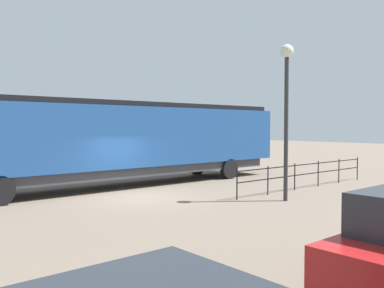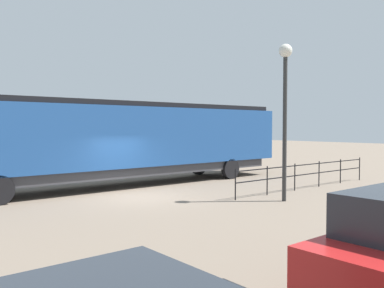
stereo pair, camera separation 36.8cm
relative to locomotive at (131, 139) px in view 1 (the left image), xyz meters
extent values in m
plane|color=#756656|center=(3.13, -1.62, -2.27)|extent=(120.00, 120.00, 0.00)
cube|color=navy|center=(0.00, -0.51, 0.12)|extent=(3.00, 18.56, 2.79)
cube|color=black|center=(0.00, 7.64, -0.30)|extent=(2.88, 2.25, 1.95)
cube|color=black|center=(0.00, -0.51, 1.63)|extent=(2.70, 17.82, 0.24)
cube|color=#38383D|center=(0.00, -0.51, -1.50)|extent=(2.70, 17.08, 0.45)
cylinder|color=black|center=(-1.35, 5.43, -1.72)|extent=(0.30, 1.10, 1.10)
cylinder|color=black|center=(1.35, 5.43, -1.72)|extent=(0.30, 1.10, 1.10)
cylinder|color=#2D2D2D|center=(7.47, 2.24, 0.52)|extent=(0.16, 0.16, 5.58)
sphere|color=silver|center=(7.47, 2.24, 3.46)|extent=(0.51, 0.51, 0.51)
cube|color=black|center=(6.14, 5.66, -1.16)|extent=(0.04, 9.45, 0.04)
cube|color=black|center=(6.14, 5.66, -1.61)|extent=(0.04, 9.45, 0.04)
cylinder|color=black|center=(6.14, 0.93, -1.67)|extent=(0.05, 0.05, 1.21)
cylinder|color=black|center=(6.14, 2.82, -1.67)|extent=(0.05, 0.05, 1.21)
cylinder|color=black|center=(6.14, 4.72, -1.67)|extent=(0.05, 0.05, 1.21)
cylinder|color=black|center=(6.14, 6.61, -1.67)|extent=(0.05, 0.05, 1.21)
cylinder|color=black|center=(6.14, 8.50, -1.67)|extent=(0.05, 0.05, 1.21)
cylinder|color=black|center=(6.14, 10.39, -1.67)|extent=(0.05, 0.05, 1.21)
camera|label=1|loc=(17.08, -10.78, 0.59)|focal=38.51mm
camera|label=2|loc=(17.32, -10.50, 0.59)|focal=38.51mm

